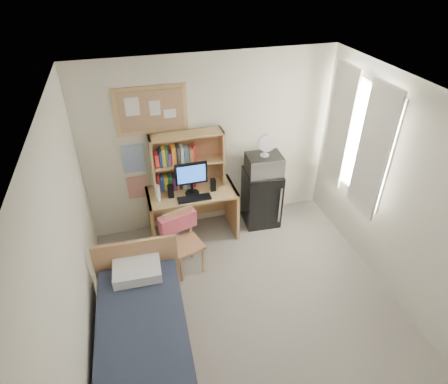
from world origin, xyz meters
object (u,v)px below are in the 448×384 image
object	(u,v)px
bulletin_board	(151,110)
mini_fridge	(261,197)
desk	(193,213)
monitor	(191,179)
desk_fan	(265,146)
desk_chair	(186,244)
speaker_left	(171,191)
bed	(144,345)
speaker_right	(213,185)
microwave	(264,164)

from	to	relation	value
bulletin_board	mini_fridge	xyz separation A→B (m)	(1.51, -0.27, -1.47)
bulletin_board	desk	distance (m)	1.61
monitor	desk_fan	distance (m)	1.14
desk	bulletin_board	bearing A→B (deg)	141.70
desk_fan	mini_fridge	bearing A→B (deg)	90.00
desk_chair	monitor	xyz separation A→B (m)	(0.24, 0.63, 0.58)
desk_fan	speaker_left	bearing A→B (deg)	-172.79
bed	monitor	size ratio (longest dim) A/B	3.97
desk	bed	world-z (taller)	desk
bed	desk_fan	bearing A→B (deg)	46.23
bed	speaker_left	world-z (taller)	speaker_left
monitor	speaker_left	distance (m)	0.33
speaker_right	speaker_left	bearing A→B (deg)	180.00
desk_chair	speaker_left	bearing A→B (deg)	78.98
speaker_left	monitor	bearing A→B (deg)	-0.00
speaker_left	speaker_right	bearing A→B (deg)	-0.00
mini_fridge	monitor	xyz separation A→B (m)	(-1.10, -0.11, 0.58)
speaker_right	desk_fan	size ratio (longest dim) A/B	0.57
desk	mini_fridge	xyz separation A→B (m)	(1.10, 0.05, 0.05)
desk	desk_chair	world-z (taller)	desk_chair
desk	mini_fridge	distance (m)	1.10
speaker_left	mini_fridge	bearing A→B (deg)	4.27
desk_chair	mini_fridge	xyz separation A→B (m)	(1.33, 0.74, 0.00)
desk_fan	desk	bearing A→B (deg)	-174.98
bulletin_board	speaker_left	distance (m)	1.11
speaker_right	microwave	world-z (taller)	microwave
desk	speaker_left	bearing A→B (deg)	-168.69
mini_fridge	speaker_right	bearing A→B (deg)	-168.79
bulletin_board	monitor	bearing A→B (deg)	-42.73
desk	speaker_right	distance (m)	0.57
speaker_left	desk_fan	distance (m)	1.47
mini_fridge	microwave	distance (m)	0.59
microwave	desk_fan	bearing A→B (deg)	0.00
mini_fridge	microwave	world-z (taller)	microwave
mini_fridge	monitor	world-z (taller)	monitor
desk	microwave	xyz separation A→B (m)	(1.10, 0.03, 0.64)
desk_chair	speaker_right	world-z (taller)	speaker_right
bulletin_board	microwave	size ratio (longest dim) A/B	1.87
desk	monitor	distance (m)	0.63
monitor	speaker_right	distance (m)	0.33
bulletin_board	microwave	bearing A→B (deg)	-10.76
desk_chair	monitor	world-z (taller)	monitor
desk	microwave	distance (m)	1.27
bulletin_board	speaker_right	size ratio (longest dim) A/B	5.14
speaker_right	desk_fan	world-z (taller)	desk_fan
desk	mini_fridge	world-z (taller)	mini_fridge
monitor	speaker_right	world-z (taller)	monitor
desk_chair	speaker_left	xyz separation A→B (m)	(-0.06, 0.63, 0.44)
desk_chair	desk_fan	xyz separation A→B (m)	(1.33, 0.72, 0.90)
speaker_left	microwave	size ratio (longest dim) A/B	0.37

